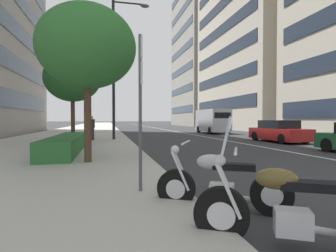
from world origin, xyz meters
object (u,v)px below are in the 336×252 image
object	(u,v)px
car_following_behind	(279,132)
delivery_van_ahead	(212,121)
motorcycle_by_sign_pole	(220,185)
street_tree_by_lamp_post	(87,48)
street_lamp_with_banners	(119,58)
parking_sign_by_curb	(141,94)
street_tree_near_plaza_corner	(73,78)
pedestrian_on_plaza	(91,128)
motorcycle_nearest_camera	(288,210)

from	to	relation	value
car_following_behind	delivery_van_ahead	distance (m)	10.88
car_following_behind	motorcycle_by_sign_pole	bearing A→B (deg)	140.17
motorcycle_by_sign_pole	street_tree_by_lamp_post	size ratio (longest dim) A/B	0.41
car_following_behind	street_lamp_with_banners	bearing A→B (deg)	75.16
delivery_van_ahead	parking_sign_by_curb	bearing A→B (deg)	155.22
street_tree_by_lamp_post	street_lamp_with_banners	bearing A→B (deg)	-8.24
parking_sign_by_curb	street_tree_near_plaza_corner	bearing A→B (deg)	12.84
motorcycle_by_sign_pole	street_lamp_with_banners	world-z (taller)	street_lamp_with_banners
parking_sign_by_curb	street_tree_by_lamp_post	bearing A→B (deg)	17.82
car_following_behind	pedestrian_on_plaza	xyz separation A→B (m)	(2.15, 11.74, 0.26)
street_lamp_with_banners	car_following_behind	bearing A→B (deg)	-104.02
street_tree_by_lamp_post	motorcycle_nearest_camera	bearing A→B (deg)	-156.62
car_following_behind	street_tree_by_lamp_post	size ratio (longest dim) A/B	0.91
motorcycle_by_sign_pole	street_tree_near_plaza_corner	size ratio (longest dim) A/B	0.40
motorcycle_by_sign_pole	pedestrian_on_plaza	size ratio (longest dim) A/B	1.26
car_following_behind	motorcycle_nearest_camera	bearing A→B (deg)	143.94
street_tree_near_plaza_corner	pedestrian_on_plaza	bearing A→B (deg)	-27.33
motorcycle_nearest_camera	motorcycle_by_sign_pole	bearing A→B (deg)	-52.53
motorcycle_by_sign_pole	delivery_van_ahead	bearing A→B (deg)	-84.72
street_tree_by_lamp_post	parking_sign_by_curb	bearing A→B (deg)	-162.18
parking_sign_by_curb	street_tree_near_plaza_corner	distance (m)	11.11
motorcycle_nearest_camera	delivery_van_ahead	bearing A→B (deg)	-82.73
parking_sign_by_curb	street_lamp_with_banners	world-z (taller)	street_lamp_with_banners
car_following_behind	parking_sign_by_curb	xyz separation A→B (m)	(-10.25, 10.19, 1.27)
car_following_behind	parking_sign_by_curb	size ratio (longest dim) A/B	1.53
motorcycle_nearest_camera	street_lamp_with_banners	bearing A→B (deg)	-57.54
street_tree_by_lamp_post	street_tree_near_plaza_corner	world-z (taller)	street_tree_near_plaza_corner
delivery_van_ahead	pedestrian_on_plaza	xyz separation A→B (m)	(-8.71, 11.67, -0.41)
street_tree_by_lamp_post	street_tree_near_plaza_corner	bearing A→B (deg)	10.18
car_following_behind	street_lamp_with_banners	distance (m)	11.41
parking_sign_by_curb	street_tree_by_lamp_post	size ratio (longest dim) A/B	0.60
street_tree_near_plaza_corner	motorcycle_nearest_camera	bearing A→B (deg)	-163.60
street_tree_by_lamp_post	pedestrian_on_plaza	size ratio (longest dim) A/B	3.10
delivery_van_ahead	pedestrian_on_plaza	size ratio (longest dim) A/B	3.42
motorcycle_by_sign_pole	street_tree_by_lamp_post	xyz separation A→B (m)	(4.55, 2.31, 3.21)
parking_sign_by_curb	pedestrian_on_plaza	world-z (taller)	parking_sign_by_curb
street_lamp_with_banners	motorcycle_nearest_camera	bearing A→B (deg)	-175.36
street_tree_near_plaza_corner	parking_sign_by_curb	bearing A→B (deg)	-167.16
car_following_behind	parking_sign_by_curb	distance (m)	14.51
parking_sign_by_curb	pedestrian_on_plaza	distance (m)	12.54
motorcycle_by_sign_pole	car_following_behind	xyz separation A→B (m)	(11.17, -9.05, 0.24)
motorcycle_nearest_camera	pedestrian_on_plaza	distance (m)	14.93
car_following_behind	parking_sign_by_curb	world-z (taller)	parking_sign_by_curb
motorcycle_nearest_camera	motorcycle_by_sign_pole	world-z (taller)	motorcycle_nearest_camera
street_tree_near_plaza_corner	pedestrian_on_plaza	size ratio (longest dim) A/B	3.18
car_following_behind	pedestrian_on_plaza	world-z (taller)	pedestrian_on_plaza
motorcycle_nearest_camera	delivery_van_ahead	size ratio (longest dim) A/B	0.38
street_lamp_with_banners	street_tree_near_plaza_corner	distance (m)	3.75
parking_sign_by_curb	pedestrian_on_plaza	bearing A→B (deg)	7.12
car_following_behind	street_tree_near_plaza_corner	xyz separation A→B (m)	(0.43, 12.63, 3.06)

